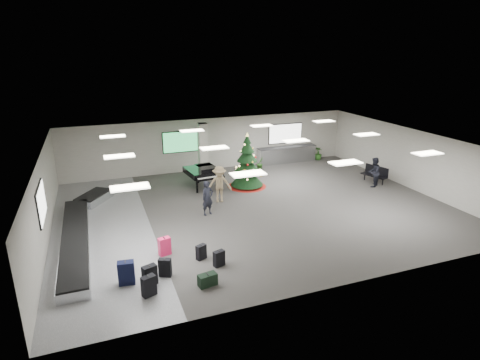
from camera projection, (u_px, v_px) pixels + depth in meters
name	position (u px, v px, depth m)	size (l,w,h in m)	color
ground	(256.00, 208.00, 19.14)	(18.00, 18.00, 0.00)	#393734
room_envelope	(243.00, 158.00, 18.87)	(18.02, 14.02, 3.21)	#A6A398
baggage_carousel	(80.00, 230.00, 16.39)	(2.28, 9.71, 0.43)	silver
service_counter	(287.00, 154.00, 26.53)	(4.05, 0.65, 1.08)	silver
suitcase_0	(149.00, 286.00, 12.34)	(0.49, 0.38, 0.69)	black
suitcase_1	(165.00, 268.00, 13.39)	(0.47, 0.38, 0.66)	black
pink_suitcase	(165.00, 246.00, 14.77)	(0.49, 0.35, 0.70)	#F62058
suitcase_3	(201.00, 252.00, 14.49)	(0.42, 0.35, 0.57)	black
navy_suitcase	(126.00, 273.00, 12.93)	(0.55, 0.37, 0.82)	black
suitcase_5	(150.00, 275.00, 12.89)	(0.52, 0.39, 0.71)	black
green_duffel	(208.00, 280.00, 12.91)	(0.65, 0.40, 0.42)	black
suitcase_7	(219.00, 258.00, 14.04)	(0.44, 0.32, 0.60)	black
christmas_tree	(247.00, 168.00, 21.81)	(2.12, 2.12, 3.02)	maroon
grand_piano	(203.00, 172.00, 21.74)	(1.87, 2.29, 1.21)	black
bench	(376.00, 173.00, 22.64)	(0.93, 1.55, 0.93)	black
traveler_a	(208.00, 198.00, 18.18)	(0.59, 0.39, 1.61)	black
traveler_b	(219.00, 184.00, 19.69)	(1.18, 0.68, 1.83)	#947E5B
traveler_bench	(374.00, 172.00, 21.86)	(0.80, 0.62, 1.64)	black
potted_plant_left	(260.00, 163.00, 25.01)	(0.46, 0.37, 0.83)	#174416
potted_plant_right	(318.00, 153.00, 27.20)	(0.50, 0.50, 0.89)	#174416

